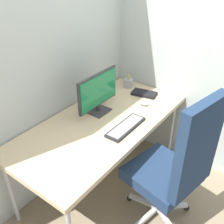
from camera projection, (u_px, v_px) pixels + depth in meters
name	position (u px, v px, depth m)	size (l,w,h in m)	color
ground_plane	(104.00, 183.00, 2.55)	(8.00, 8.00, 0.00)	gray
wall_back	(59.00, 32.00, 2.04)	(2.94, 0.04, 2.80)	#B7C1BC
wall_side_right	(176.00, 23.00, 2.32)	(0.04, 2.07, 2.80)	#B7C1BC
desk	(102.00, 125.00, 2.19)	(1.65, 0.78, 0.73)	#D1B78C
office_chair	(176.00, 166.00, 1.87)	(0.57, 0.60, 1.21)	black
monitor	(98.00, 92.00, 2.20)	(0.48, 0.15, 0.36)	#333338
keyboard	(126.00, 127.00, 2.08)	(0.40, 0.13, 0.02)	black
mouse	(144.00, 103.00, 2.40)	(0.07, 0.10, 0.03)	gray
pen_holder	(128.00, 83.00, 2.71)	(0.10, 0.10, 0.17)	#9EA0A5
notebook	(144.00, 93.00, 2.57)	(0.13, 0.24, 0.03)	black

